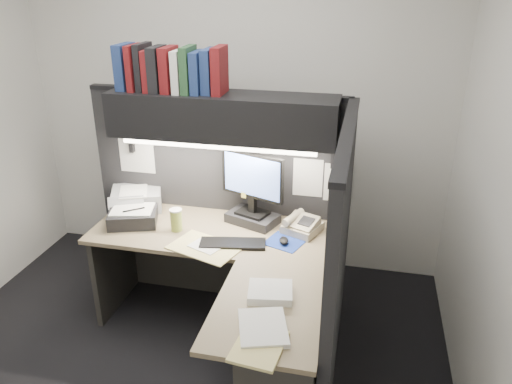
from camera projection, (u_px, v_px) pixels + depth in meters
The scene contains 22 objects.
floor at pixel (178, 366), 3.29m from camera, with size 3.50×3.50×0.00m, color black.
wall_back at pixel (234, 110), 4.08m from camera, with size 3.50×0.04×2.70m, color white.
wall_right at pixel (504, 206), 2.39m from camera, with size 0.04×3.00×2.70m, color white.
partition_back at pixel (219, 199), 3.79m from camera, with size 1.90×0.06×1.60m, color black.
partition_right at pixel (338, 266), 2.93m from camera, with size 0.06×1.50×1.60m, color black.
desk at pixel (239, 321), 3.02m from camera, with size 1.70×1.53×0.73m.
overhead_shelf at pixel (222, 116), 3.33m from camera, with size 1.55×0.34×0.30m, color black.
task_light_tube at pixel (217, 147), 3.27m from camera, with size 0.04×0.04×1.32m, color white.
monitor at pixel (252, 196), 3.50m from camera, with size 0.47×0.32×0.53m.
keyboard at pixel (233, 244), 3.29m from camera, with size 0.43×0.14×0.02m, color black.
mousepad at pixel (285, 242), 3.32m from camera, with size 0.24×0.21×0.00m, color navy.
mouse at pixel (284, 241), 3.30m from camera, with size 0.06×0.10×0.04m, color black.
telephone at pixel (302, 225), 3.45m from camera, with size 0.22×0.23×0.09m, color tan.
coffee_cup at pixel (176, 220), 3.45m from camera, with size 0.08×0.08×0.15m, color #C1BB4D.
printer at pixel (137, 199), 3.79m from camera, with size 0.36×0.31×0.14m, color #9A9CA0.
notebook_stack at pixel (133, 217), 3.56m from camera, with size 0.33×0.28×0.10m, color black.
open_folder at pixel (205, 247), 3.25m from camera, with size 0.45×0.29×0.01m, color #DBCD7B.
paper_stack_a at pixel (270, 292), 2.76m from camera, with size 0.24×0.21×0.05m, color white.
paper_stack_b at pixel (263, 328), 2.49m from camera, with size 0.24×0.29×0.03m, color white.
manila_stack at pixel (259, 346), 2.38m from camera, with size 0.23×0.29×0.02m, color #DBCD7B.
binder_row at pixel (171, 69), 3.28m from camera, with size 0.73×0.25×0.31m.
pinned_papers at pixel (259, 192), 3.28m from camera, with size 1.76×1.31×0.51m.
Camera 1 is at (1.07, -2.37, 2.37)m, focal length 35.00 mm.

